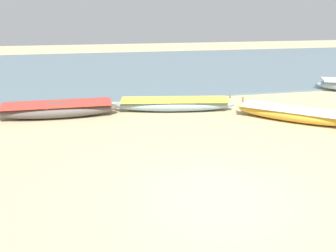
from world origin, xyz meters
The scene contains 5 objects.
ground centered at (0.00, 0.00, 0.00)m, with size 80.00×80.00×0.00m, color #CCB789.
sea_water centered at (0.00, 18.85, 0.04)m, with size 60.00×20.00×0.08m, color slate.
fishing_boat_1 centered at (0.83, 6.89, 0.26)m, with size 4.78×1.86×0.68m.
fishing_boat_2 centered at (4.58, 4.57, 0.25)m, with size 3.63×3.53×0.65m.
fishing_boat_3 centered at (-3.53, 6.98, 0.30)m, with size 4.39×1.17×0.74m.
Camera 1 is at (-2.46, -6.07, 3.59)m, focal length 37.96 mm.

